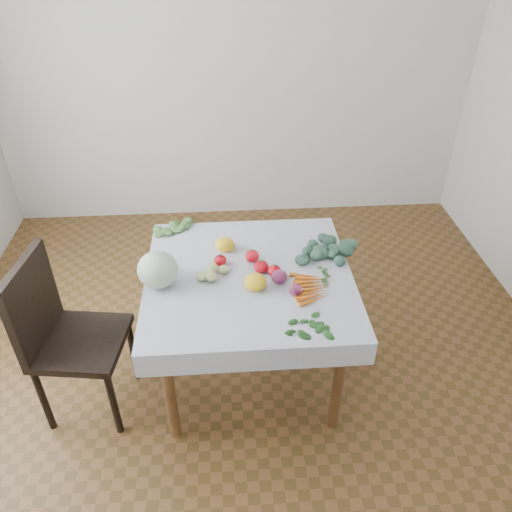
# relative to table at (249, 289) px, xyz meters

# --- Properties ---
(ground) EXTENTS (4.00, 4.00, 0.00)m
(ground) POSITION_rel_table_xyz_m (0.00, 0.00, -0.65)
(ground) COLOR brown
(back_wall) EXTENTS (4.00, 0.04, 2.70)m
(back_wall) POSITION_rel_table_xyz_m (0.00, 2.00, 0.70)
(back_wall) COLOR silver
(back_wall) RESTS_ON ground
(table) EXTENTS (1.00, 1.00, 0.75)m
(table) POSITION_rel_table_xyz_m (0.00, 0.00, 0.00)
(table) COLOR brown
(table) RESTS_ON ground
(tablecloth) EXTENTS (1.12, 1.12, 0.01)m
(tablecloth) POSITION_rel_table_xyz_m (0.00, 0.00, 0.10)
(tablecloth) COLOR silver
(tablecloth) RESTS_ON table
(chair) EXTENTS (0.51, 0.51, 1.00)m
(chair) POSITION_rel_table_xyz_m (-1.01, -0.16, -0.08)
(chair) COLOR black
(chair) RESTS_ON ground
(cabbage) EXTENTS (0.25, 0.25, 0.19)m
(cabbage) POSITION_rel_table_xyz_m (-0.48, -0.05, 0.20)
(cabbage) COLOR beige
(cabbage) RESTS_ON tablecloth
(tomato_a) EXTENTS (0.08, 0.08, 0.06)m
(tomato_a) POSITION_rel_table_xyz_m (-0.15, 0.10, 0.13)
(tomato_a) COLOR red
(tomato_a) RESTS_ON tablecloth
(tomato_b) EXTENTS (0.09, 0.09, 0.07)m
(tomato_b) POSITION_rel_table_xyz_m (0.03, 0.13, 0.14)
(tomato_b) COLOR red
(tomato_b) RESTS_ON tablecloth
(tomato_c) EXTENTS (0.09, 0.09, 0.06)m
(tomato_c) POSITION_rel_table_xyz_m (0.14, -0.01, 0.13)
(tomato_c) COLOR red
(tomato_c) RESTS_ON tablecloth
(tomato_d) EXTENTS (0.11, 0.11, 0.07)m
(tomato_d) POSITION_rel_table_xyz_m (0.07, 0.02, 0.14)
(tomato_d) COLOR red
(tomato_d) RESTS_ON tablecloth
(heirloom_back) EXTENTS (0.15, 0.15, 0.08)m
(heirloom_back) POSITION_rel_table_xyz_m (-0.13, 0.25, 0.14)
(heirloom_back) COLOR yellow
(heirloom_back) RESTS_ON tablecloth
(heirloom_front) EXTENTS (0.14, 0.14, 0.08)m
(heirloom_front) POSITION_rel_table_xyz_m (0.03, -0.12, 0.14)
(heirloom_front) COLOR yellow
(heirloom_front) RESTS_ON tablecloth
(onion_a) EXTENTS (0.10, 0.10, 0.07)m
(onion_a) POSITION_rel_table_xyz_m (0.16, -0.08, 0.14)
(onion_a) COLOR #5E1A40
(onion_a) RESTS_ON tablecloth
(onion_b) EXTENTS (0.09, 0.09, 0.06)m
(onion_b) POSITION_rel_table_xyz_m (0.23, -0.19, 0.13)
(onion_b) COLOR #5E1A40
(onion_b) RESTS_ON tablecloth
(tomatillo_cluster) EXTENTS (0.14, 0.12, 0.05)m
(tomatillo_cluster) POSITION_rel_table_xyz_m (-0.21, 0.00, 0.13)
(tomatillo_cluster) COLOR #C2D77C
(tomatillo_cluster) RESTS_ON tablecloth
(carrot_bunch) EXTENTS (0.18, 0.28, 0.03)m
(carrot_bunch) POSITION_rel_table_xyz_m (0.32, -0.15, 0.12)
(carrot_bunch) COLOR orange
(carrot_bunch) RESTS_ON tablecloth
(kale_bunch) EXTENTS (0.38, 0.30, 0.05)m
(kale_bunch) POSITION_rel_table_xyz_m (0.46, 0.18, 0.13)
(kale_bunch) COLOR #345542
(kale_bunch) RESTS_ON tablecloth
(basil_bunch) EXTENTS (0.24, 0.17, 0.01)m
(basil_bunch) POSITION_rel_table_xyz_m (0.25, -0.43, 0.11)
(basil_bunch) COLOR #204C17
(basil_bunch) RESTS_ON tablecloth
(dill_bunch) EXTENTS (0.24, 0.22, 0.03)m
(dill_bunch) POSITION_rel_table_xyz_m (-0.46, 0.47, 0.12)
(dill_bunch) COLOR #55883E
(dill_bunch) RESTS_ON tablecloth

